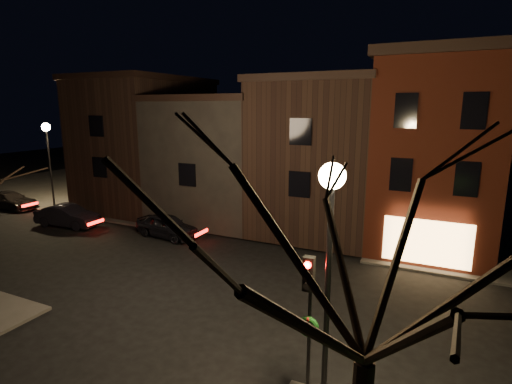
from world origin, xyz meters
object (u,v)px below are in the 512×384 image
street_lamp_far (48,142)px  street_lamp_near (330,225)px  parked_car_a (167,226)px  parked_car_c (10,201)px  parked_car_b (68,216)px  bare_tree_right (374,218)px  traffic_signal (309,306)px

street_lamp_far → street_lamp_near: bearing=-25.8°
parked_car_a → parked_car_c: parked_car_a is taller
street_lamp_far → parked_car_b: bearing=-30.3°
street_lamp_far → bare_tree_right: bearing=-29.0°
parked_car_a → bare_tree_right: bearing=-124.5°
traffic_signal → parked_car_c: (-27.40, 10.01, -2.14)m
parked_car_b → parked_car_a: bearing=-89.2°
traffic_signal → street_lamp_near: bearing=-39.4°
parked_car_b → parked_car_c: bearing=73.2°
street_lamp_far → parked_car_c: street_lamp_far is taller
bare_tree_right → parked_car_c: (-29.30, 13.00, -5.47)m
street_lamp_near → parked_car_b: size_ratio=1.49×
traffic_signal → street_lamp_far: bearing=154.5°
street_lamp_near → parked_car_c: street_lamp_near is taller
street_lamp_near → parked_car_c: (-28.00, 10.50, -4.51)m
street_lamp_near → parked_car_b: (-20.01, 9.17, -4.46)m
street_lamp_far → parked_car_a: size_ratio=1.55×
street_lamp_near → parked_car_a: 16.89m
street_lamp_near → traffic_signal: (-0.60, 0.49, -2.37)m
traffic_signal → bare_tree_right: bearing=-57.6°
parked_car_a → parked_car_b: (-7.31, -1.04, 0.01)m
parked_car_b → street_lamp_near: bearing=-121.9°
traffic_signal → parked_car_b: traffic_signal is taller
traffic_signal → bare_tree_right: 4.87m
street_lamp_near → traffic_signal: bearing=140.6°
parked_car_b → parked_car_c: 8.10m
bare_tree_right → parked_car_a: bare_tree_right is taller
parked_car_b → parked_car_c: parked_car_b is taller
bare_tree_right → parked_car_b: (-21.31, 11.67, -5.43)m
parked_car_a → parked_car_c: (-15.30, 0.29, -0.04)m
traffic_signal → parked_car_a: traffic_signal is taller
parked_car_b → parked_car_c: (-7.99, 1.33, -0.04)m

